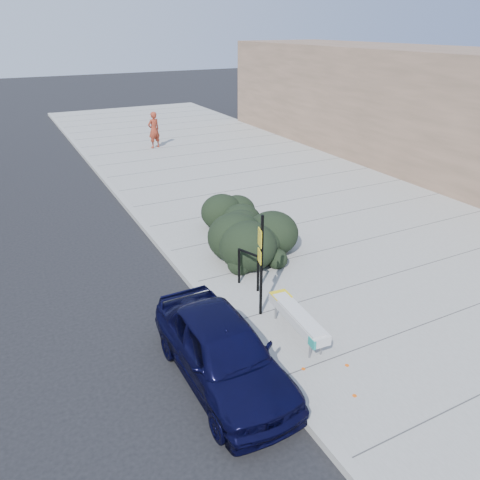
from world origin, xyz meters
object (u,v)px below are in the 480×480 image
Objects in this scene: pedestrian at (154,130)px; sign_post at (261,260)px; bench at (298,317)px; sedan_navy at (222,350)px; bike_rack at (248,266)px.

sign_post is at bearing 63.23° from pedestrian.
sign_post is 1.29× the size of pedestrian.
bench is 1.43m from sign_post.
pedestrian reaches higher than sedan_navy.
sedan_navy is (-1.93, -2.56, -0.07)m from bike_rack.
pedestrian is (2.54, 17.26, 0.47)m from bench.
bike_rack is 0.52× the size of pedestrian.
sedan_navy is at bearing 59.04° from pedestrian.
bike_rack is (0.05, 2.24, 0.13)m from bench.
pedestrian is (2.49, 15.02, 0.35)m from bike_rack.
bike_rack is 0.40× the size of sign_post.
bench is 0.81× the size of sign_post.
sign_post is 2.27m from sedan_navy.
bench is at bearing -58.69° from sign_post.
sign_post is at bearing -128.14° from bike_rack.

